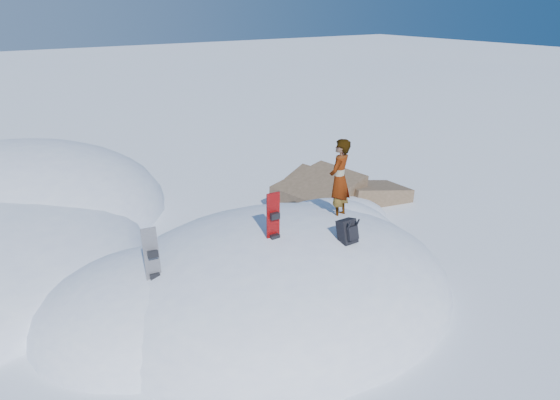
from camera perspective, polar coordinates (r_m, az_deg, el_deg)
ground at (r=10.60m, az=-0.11°, el=-9.96°), size 120.00×120.00×0.00m
snow_mound at (r=10.70m, az=-1.61°, el=-9.68°), size 8.00×6.00×3.00m
rock_outcrop at (r=14.80m, az=5.36°, el=-0.92°), size 4.68×4.41×1.68m
snowboard_red at (r=9.38m, az=-0.68°, el=-3.02°), size 0.25×0.13×1.34m
snowboard_dark at (r=9.15m, az=-13.11°, el=-6.85°), size 0.28×0.29×1.33m
backpack at (r=9.55m, az=7.11°, el=-3.30°), size 0.31×0.36×0.50m
gear_pile at (r=8.84m, az=-9.19°, el=-16.29°), size 0.84×0.63×0.23m
person at (r=10.53m, az=6.23°, el=2.17°), size 0.69×0.61×1.59m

